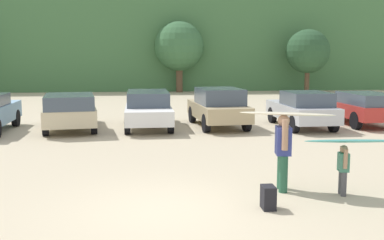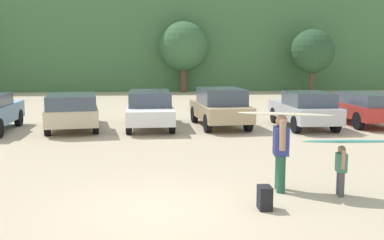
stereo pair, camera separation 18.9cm
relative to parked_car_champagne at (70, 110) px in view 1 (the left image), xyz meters
The scene contains 14 objects.
ground_plane 10.54m from the parked_car_champagne, 71.80° to the right, with size 120.00×120.00×0.00m, color #C1B293.
hillside_ridge 26.17m from the parked_car_champagne, 82.74° to the left, with size 108.00×12.00×7.87m, color #427042.
tree_right 20.07m from the parked_car_champagne, 73.29° to the left, with size 3.94×3.94×5.66m.
tree_far_right 23.81m from the parked_car_champagne, 48.01° to the left, with size 3.47×3.47×5.01m.
parked_car_champagne is the anchor object (origin of this frame).
parked_car_white 3.08m from the parked_car_champagne, ahead, with size 1.89×4.74×1.47m.
parked_car_tan 5.93m from the parked_car_champagne, ahead, with size 2.15×4.34×1.60m.
parked_car_silver 9.30m from the parked_car_champagne, ahead, with size 1.88×4.25×1.49m.
parked_car_red 12.01m from the parked_car_champagne, ahead, with size 1.93×4.59×1.39m.
person_adult 10.72m from the parked_car_champagne, 56.73° to the right, with size 0.36×0.63×1.65m.
person_child 11.75m from the parked_car_champagne, 53.21° to the right, with size 0.23×0.39×1.06m.
surfboard_cream 10.70m from the parked_car_champagne, 55.94° to the right, with size 2.11×1.28×0.12m.
surfboard_teal 11.92m from the parked_car_champagne, 53.08° to the right, with size 2.03×0.73×0.17m.
backpack_dropped 11.44m from the parked_car_champagne, 62.62° to the right, with size 0.24×0.34×0.45m.
Camera 1 is at (-0.32, -8.48, 2.88)m, focal length 43.42 mm.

